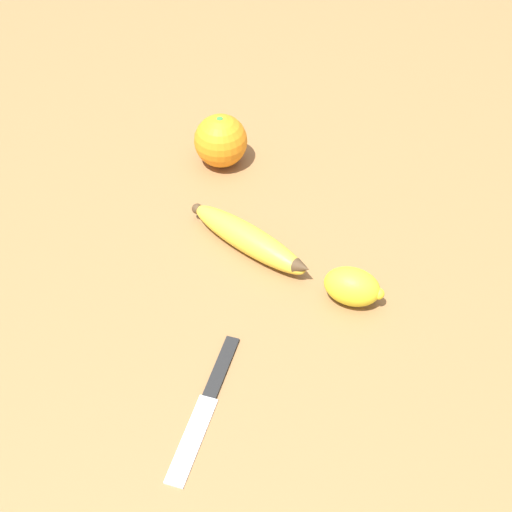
{
  "coord_description": "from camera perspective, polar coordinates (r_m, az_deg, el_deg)",
  "views": [
    {
      "loc": [
        0.41,
        0.55,
        0.7
      ],
      "look_at": [
        -0.0,
        0.05,
        0.03
      ],
      "focal_mm": 50.0,
      "sensor_mm": 36.0,
      "label": 1
    }
  ],
  "objects": [
    {
      "name": "orange",
      "position": [
        1.1,
        -2.84,
        9.2
      ],
      "size": [
        0.08,
        0.08,
        0.08
      ],
      "color": "orange",
      "rests_on": "ground_plane"
    },
    {
      "name": "lemon",
      "position": [
        0.91,
        7.72,
        -2.45
      ],
      "size": [
        0.08,
        0.09,
        0.05
      ],
      "rotation": [
        0.0,
        0.0,
        2.09
      ],
      "color": "yellow",
      "rests_on": "ground_plane"
    },
    {
      "name": "paring_knife",
      "position": [
        0.83,
        -3.88,
        -11.41
      ],
      "size": [
        0.18,
        0.13,
        0.01
      ],
      "rotation": [
        0.0,
        0.0,
        5.29
      ],
      "color": "silver",
      "rests_on": "ground_plane"
    },
    {
      "name": "banana",
      "position": [
        0.97,
        -0.54,
        1.35
      ],
      "size": [
        0.07,
        0.21,
        0.04
      ],
      "rotation": [
        0.0,
        0.0,
        1.75
      ],
      "color": "gold",
      "rests_on": "ground_plane"
    },
    {
      "name": "ground_plane",
      "position": [
        0.98,
        -1.82,
        0.48
      ],
      "size": [
        3.0,
        3.0,
        0.0
      ],
      "primitive_type": "plane",
      "color": "olive"
    }
  ]
}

